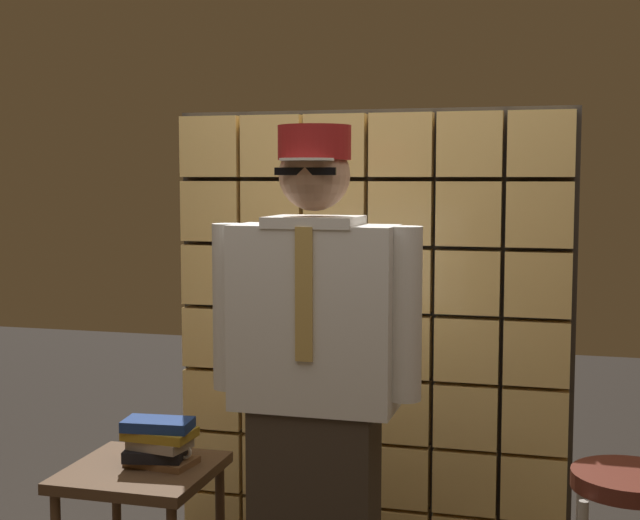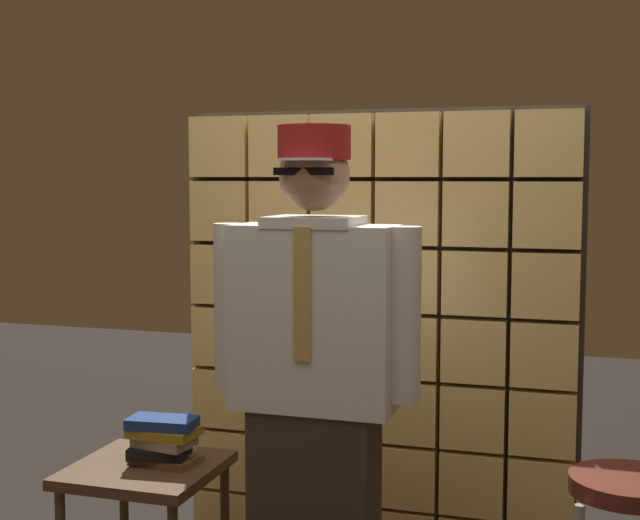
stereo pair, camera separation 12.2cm
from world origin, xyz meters
TOP-DOWN VIEW (x-y plane):
  - glass_block_wall at (0.00, 1.16)m, footprint 1.65×0.10m
  - standing_person at (-0.02, 0.40)m, footprint 0.71×0.30m
  - side_table at (-0.70, 0.49)m, footprint 0.52×0.52m
  - book_stack at (-0.65, 0.52)m, footprint 0.27×0.20m
  - coffee_mug at (-0.61, 0.54)m, footprint 0.13×0.08m

SIDE VIEW (x-z plane):
  - side_table at x=-0.70m, z-range 0.21..0.78m
  - coffee_mug at x=-0.61m, z-range 0.57..0.67m
  - book_stack at x=-0.65m, z-range 0.58..0.75m
  - standing_person at x=-0.02m, z-range 0.04..1.83m
  - glass_block_wall at x=0.00m, z-range -0.02..1.90m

